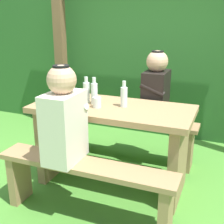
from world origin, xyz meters
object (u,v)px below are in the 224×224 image
(person_white_shirt, at_px, (64,118))
(cell_phone, at_px, (79,100))
(bottle_right, at_px, (124,96))
(picnic_table, at_px, (112,132))
(person_black_coat, at_px, (156,90))
(bottle_left, at_px, (86,92))
(drinking_glass, at_px, (97,102))
(bench_far, at_px, (131,130))
(bench_near, at_px, (85,179))
(bottle_center, at_px, (94,93))

(person_white_shirt, relative_size, cell_phone, 5.14)
(bottle_right, bearing_deg, cell_phone, 178.12)
(picnic_table, xyz_separation_m, person_black_coat, (0.25, 0.54, 0.29))
(bottle_right, height_order, cell_phone, bottle_right)
(bottle_left, distance_m, cell_phone, 0.13)
(drinking_glass, bearing_deg, bottle_right, 27.25)
(picnic_table, bearing_deg, bottle_left, 173.51)
(bench_far, xyz_separation_m, person_white_shirt, (-0.16, -1.08, 0.47))
(picnic_table, relative_size, drinking_glass, 15.51)
(person_white_shirt, distance_m, drinking_glass, 0.46)
(cell_phone, bearing_deg, drinking_glass, -22.78)
(bottle_right, distance_m, cell_phone, 0.45)
(person_black_coat, bearing_deg, bench_near, -103.19)
(bottle_left, bearing_deg, drinking_glass, -35.33)
(picnic_table, relative_size, bottle_center, 5.79)
(bottle_right, xyz_separation_m, cell_phone, (-0.44, 0.01, -0.09))
(picnic_table, height_order, bottle_center, bottle_center)
(cell_phone, bearing_deg, bench_far, 59.54)
(bench_far, relative_size, person_black_coat, 1.95)
(bench_far, height_order, person_black_coat, person_black_coat)
(person_white_shirt, height_order, bottle_right, person_white_shirt)
(bench_near, height_order, bottle_right, bottle_right)
(bench_near, xyz_separation_m, bottle_center, (-0.17, 0.54, 0.53))
(person_black_coat, bearing_deg, cell_phone, -140.28)
(person_black_coat, distance_m, bottle_left, 0.72)
(picnic_table, bearing_deg, bench_far, 90.00)
(person_white_shirt, relative_size, bottle_left, 3.07)
(cell_phone, bearing_deg, bench_near, -55.28)
(drinking_glass, relative_size, bottle_left, 0.39)
(bench_near, distance_m, bottle_right, 0.77)
(drinking_glass, bearing_deg, bottle_center, 127.48)
(bench_near, bearing_deg, person_white_shirt, 178.81)
(bench_near, bearing_deg, picnic_table, 90.00)
(person_white_shirt, bearing_deg, drinking_glass, 83.42)
(person_black_coat, bearing_deg, drinking_glass, -120.22)
(person_white_shirt, relative_size, drinking_glass, 7.97)
(bench_near, distance_m, drinking_glass, 0.67)
(person_white_shirt, distance_m, cell_phone, 0.61)
(picnic_table, distance_m, bottle_right, 0.35)
(bench_near, xyz_separation_m, bench_far, (0.00, 1.08, 0.00))
(bottle_left, bearing_deg, bottle_right, -0.43)
(bench_far, bearing_deg, person_white_shirt, -98.41)
(picnic_table, distance_m, bottle_left, 0.43)
(bench_far, relative_size, cell_phone, 10.00)
(picnic_table, xyz_separation_m, person_white_shirt, (-0.16, -0.54, 0.29))
(drinking_glass, xyz_separation_m, cell_phone, (-0.24, 0.12, -0.04))
(person_black_coat, xyz_separation_m, drinking_glass, (-0.36, -0.62, 0.00))
(cell_phone, bearing_deg, bottle_center, -8.75)
(bottle_right, bearing_deg, bottle_center, -174.52)
(person_black_coat, relative_size, drinking_glass, 7.97)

